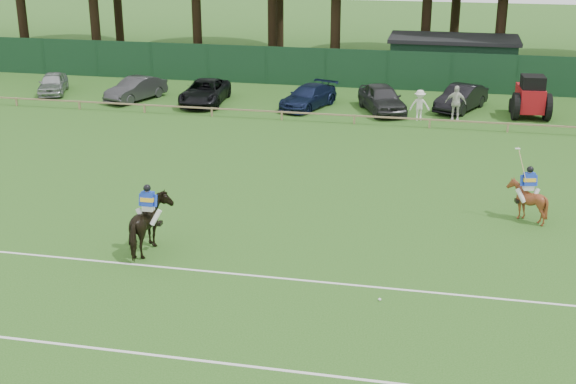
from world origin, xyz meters
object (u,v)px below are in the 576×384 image
(spectator_mid, at_px, (456,103))
(sedan_grey, at_px, (136,89))
(horse_chestnut, at_px, (527,201))
(sedan_navy, at_px, (308,97))
(hatch_grey, at_px, (382,98))
(polo_ball, at_px, (380,299))
(tractor, at_px, (531,98))
(estate_black, at_px, (461,98))
(utility_shed, at_px, (453,60))
(suv_black, at_px, (205,92))
(sedan_silver, at_px, (53,83))
(spectator_left, at_px, (420,105))
(horse_dark, at_px, (150,226))

(spectator_mid, bearing_deg, sedan_grey, 177.45)
(horse_chestnut, relative_size, sedan_navy, 0.33)
(spectator_mid, bearing_deg, hatch_grey, 166.22)
(polo_ball, bearing_deg, tractor, 75.38)
(hatch_grey, xyz_separation_m, estate_black, (4.41, 1.32, -0.06))
(spectator_mid, distance_m, polo_ball, 21.92)
(hatch_grey, distance_m, utility_shed, 9.82)
(suv_black, distance_m, sedan_navy, 6.22)
(spectator_mid, xyz_separation_m, tractor, (4.03, 1.37, 0.18))
(sedan_silver, xyz_separation_m, spectator_left, (22.83, -1.96, 0.19))
(hatch_grey, height_order, utility_shed, utility_shed)
(sedan_silver, distance_m, spectator_mid, 24.79)
(hatch_grey, relative_size, spectator_mid, 2.40)
(tractor, bearing_deg, estate_black, 161.41)
(horse_dark, bearing_deg, spectator_left, -112.96)
(sedan_grey, bearing_deg, polo_ball, -32.04)
(suv_black, bearing_deg, horse_chestnut, -45.16)
(spectator_mid, relative_size, polo_ball, 21.26)
(sedan_navy, distance_m, tractor, 12.42)
(suv_black, xyz_separation_m, sedan_navy, (6.21, 0.21, -0.04))
(spectator_left, xyz_separation_m, polo_ball, (-0.10, -21.35, -0.80))
(spectator_left, bearing_deg, suv_black, 162.87)
(horse_dark, distance_m, sedan_silver, 26.07)
(sedan_silver, distance_m, suv_black, 10.17)
(horse_chestnut, distance_m, sedan_silver, 31.65)
(horse_chestnut, height_order, estate_black, horse_chestnut)
(horse_chestnut, relative_size, sedan_grey, 0.36)
(horse_chestnut, relative_size, hatch_grey, 0.33)
(sedan_silver, xyz_separation_m, sedan_navy, (16.36, -0.41, 0.00))
(sedan_silver, bearing_deg, tractor, -19.29)
(horse_chestnut, relative_size, sedan_silver, 0.39)
(suv_black, xyz_separation_m, spectator_left, (12.68, -1.33, 0.15))
(horse_chestnut, bearing_deg, utility_shed, -95.87)
(sedan_silver, height_order, spectator_mid, spectator_mid)
(sedan_grey, height_order, tractor, tractor)
(horse_dark, distance_m, utility_shed, 31.45)
(hatch_grey, xyz_separation_m, utility_shed, (3.81, 9.02, 0.75))
(horse_dark, xyz_separation_m, sedan_navy, (1.49, 21.00, -0.29))
(horse_dark, relative_size, sedan_navy, 0.50)
(polo_ball, bearing_deg, sedan_navy, 105.54)
(sedan_grey, distance_m, hatch_grey, 14.85)
(suv_black, relative_size, sedan_navy, 1.11)
(horse_chestnut, xyz_separation_m, utility_shed, (-2.94, 24.39, 0.78))
(estate_black, bearing_deg, utility_shed, 118.49)
(sedan_grey, relative_size, polo_ball, 46.51)
(estate_black, xyz_separation_m, polo_ball, (-2.33, -24.13, -0.67))
(sedan_navy, xyz_separation_m, estate_black, (8.69, 1.24, 0.07))
(estate_black, distance_m, tractor, 3.86)
(suv_black, xyz_separation_m, tractor, (18.62, 0.50, 0.44))
(horse_chestnut, relative_size, suv_black, 0.30)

